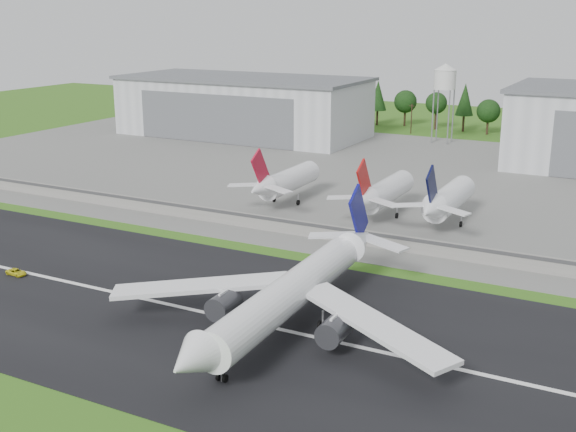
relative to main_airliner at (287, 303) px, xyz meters
The scene contains 14 objects.
ground 23.78m from the main_airliner, 155.74° to the right, with size 600.00×600.00×0.00m, color #366117.
runway 21.77m from the main_airliner, behind, with size 320.00×60.00×0.10m, color black.
runway_centerline 21.75m from the main_airliner, behind, with size 220.00×1.00×0.02m, color white.
apron 112.56m from the main_airliner, 100.88° to the left, with size 320.00×150.00×0.10m, color slate.
blast_fence 50.23m from the main_airliner, 115.04° to the left, with size 240.00×0.61×3.50m.
hangar_west 185.54m from the main_airliner, 123.09° to the left, with size 97.00×44.00×23.20m.
water_tower 178.47m from the main_airliner, 98.50° to the left, with size 8.40×8.40×29.40m.
utility_poles 191.68m from the main_airliner, 96.36° to the left, with size 230.00×3.00×12.00m, color black, non-canonical shape.
treeline 206.59m from the main_airliner, 95.90° to the left, with size 320.00×16.00×22.00m, color black, non-canonical shape.
main_airliner is the anchor object (origin of this frame).
ground_vehicle 56.67m from the main_airliner, behind, with size 1.94×4.21×1.17m, color yellow.
parked_jet_red_a 76.16m from the main_airliner, 118.37° to the left, with size 7.36×31.29×16.69m.
parked_jet_red_b 67.73m from the main_airliner, 98.31° to the left, with size 7.36×31.29×16.73m.
parked_jet_navy 67.27m from the main_airliner, 85.21° to the left, with size 7.36×31.29×16.84m.
Camera 1 is at (68.70, -80.62, 47.63)m, focal length 45.00 mm.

